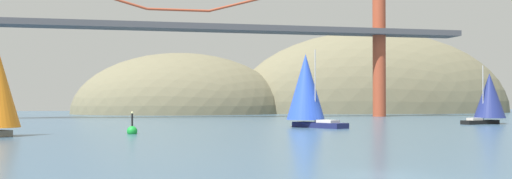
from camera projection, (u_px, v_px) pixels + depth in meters
name	position (u px, v px, depth m)	size (l,w,h in m)	color
ground_plane	(385.00, 175.00, 29.65)	(360.00, 360.00, 0.00)	#385670
headland_center	(181.00, 113.00, 162.19)	(56.73, 44.00, 31.93)	#6B664C
headland_right	(374.00, 112.00, 174.78)	(82.43, 44.00, 46.18)	#6B664C
suspension_bridge	(178.00, 20.00, 122.44)	(122.43, 6.00, 42.00)	#A34228
sailboat_blue_spinnaker	(306.00, 89.00, 81.60)	(7.41, 9.89, 10.21)	#191E4C
sailboat_navy_sail	(489.00, 97.00, 92.44)	(8.51, 5.87, 8.78)	black
channel_buoy	(132.00, 131.00, 65.05)	(1.10, 1.10, 2.64)	green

